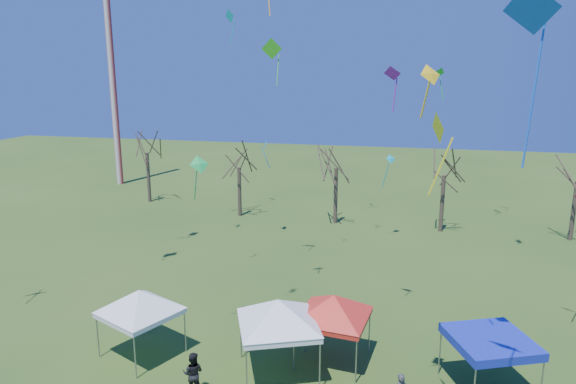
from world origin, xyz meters
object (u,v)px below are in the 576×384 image
object	(u,v)px
tree_3	(446,155)
person_dark	(193,373)
tent_white_mid	(278,305)
tree_1	(239,150)
tree_0	(146,135)
tree_2	(337,148)
tent_red	(334,299)
radio_mast	(112,69)
tent_blue	(491,342)
tent_white_west	(139,295)

from	to	relation	value
tree_3	person_dark	bearing A→B (deg)	-113.55
tree_3	tent_white_mid	xyz separation A→B (m)	(-7.58, -21.89, -2.99)
tree_1	tree_0	bearing A→B (deg)	164.82
tree_2	person_dark	xyz separation A→B (m)	(-2.05, -24.32, -5.43)
tree_2	tent_white_mid	world-z (taller)	tree_2
tree_0	tent_white_mid	bearing A→B (deg)	-52.58
tree_0	tent_red	world-z (taller)	tree_0
radio_mast	tent_blue	world-z (taller)	radio_mast
tent_white_mid	tent_red	world-z (taller)	tent_white_mid
radio_mast	tent_blue	xyz separation A→B (m)	(34.73, -31.09, -10.40)
radio_mast	tree_3	distance (m)	36.04
tent_white_west	tent_blue	xyz separation A→B (m)	(14.50, 0.72, -0.76)
tent_blue	tree_2	bearing A→B (deg)	112.97
tree_1	tree_2	world-z (taller)	tree_2
tree_3	person_dark	size ratio (longest dim) A/B	4.58
tree_0	tent_blue	xyz separation A→B (m)	(27.58, -24.47, -4.39)
tree_2	tree_3	xyz separation A→B (m)	(8.40, -0.33, -0.21)
tree_0	tent_blue	size ratio (longest dim) A/B	2.21
tree_1	tent_white_west	distance (m)	22.85
tent_white_mid	tent_red	size ratio (longest dim) A/B	1.01
tent_white_mid	tent_blue	distance (m)	8.37
tent_red	tent_blue	distance (m)	6.32
radio_mast	tent_white_mid	size ratio (longest dim) A/B	6.22
radio_mast	tree_2	size ratio (longest dim) A/B	3.06
tree_3	tent_white_west	xyz separation A→B (m)	(-13.80, -21.85, -3.22)
tree_1	tent_white_mid	distance (m)	24.46
tree_1	tent_red	distance (m)	24.00
radio_mast	tree_1	xyz separation A→B (m)	(17.23, -9.35, -6.71)
tree_2	tent_white_west	world-z (taller)	tree_2
tree_3	tent_white_west	size ratio (longest dim) A/B	2.10
radio_mast	tent_blue	distance (m)	47.76
tree_0	tree_2	distance (m)	18.72
tree_1	tent_white_west	size ratio (longest dim) A/B	2.01
tent_blue	tree_3	bearing A→B (deg)	91.89
radio_mast	tent_red	bearing A→B (deg)	-46.79
tent_white_mid	person_dark	world-z (taller)	tent_white_mid
tent_blue	tree_1	bearing A→B (deg)	128.83
tree_3	tent_red	world-z (taller)	tree_3
tent_white_west	tent_blue	bearing A→B (deg)	2.86
tree_0	tent_red	size ratio (longest dim) A/B	2.12
tree_0	tent_white_west	bearing A→B (deg)	-62.57
tree_2	radio_mast	bearing A→B (deg)	159.43
tent_red	tree_2	bearing A→B (deg)	97.89
tree_0	person_dark	size ratio (longest dim) A/B	4.88
tree_2	tree_1	bearing A→B (deg)	178.15
tree_1	tree_3	world-z (taller)	tree_3
tree_0	tree_1	size ratio (longest dim) A/B	1.12
radio_mast	tent_blue	bearing A→B (deg)	-41.83
tent_red	tree_0	bearing A→B (deg)	131.99
radio_mast	tent_white_mid	distance (m)	42.45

